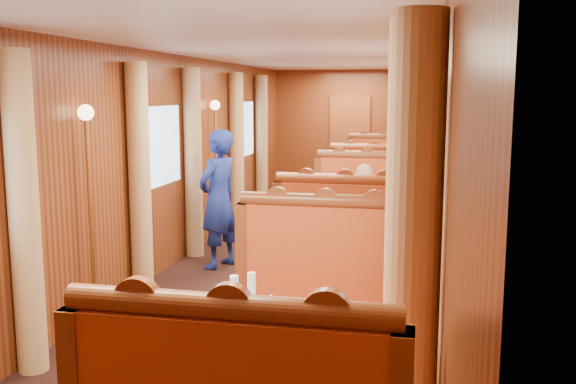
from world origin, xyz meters
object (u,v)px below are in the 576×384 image
(teapot_left, at_px, (261,324))
(teapot_back, at_px, (272,316))
(table_mid, at_px, (357,249))
(banquette_far_aft, at_px, (382,186))
(banquette_mid_aft, at_px, (365,226))
(banquette_far_fwd, at_px, (374,206))
(rose_vase_far, at_px, (378,164))
(passenger, at_px, (364,203))
(teapot_right, at_px, (281,330))
(rose_vase_mid, at_px, (358,199))
(table_far, at_px, (378,198))
(fruit_plate, at_px, (348,343))
(steward, at_px, (218,199))
(tea_tray, at_px, (279,332))
(banquette_near_aft, at_px, (321,325))
(banquette_mid_fwd, at_px, (346,270))

(teapot_left, xyz_separation_m, teapot_back, (0.03, 0.13, -0.00))
(table_mid, relative_size, banquette_far_aft, 0.78)
(banquette_mid_aft, distance_m, banquette_far_fwd, 1.47)
(rose_vase_far, distance_m, passenger, 2.75)
(table_mid, height_order, passenger, passenger)
(rose_vase_far, bearing_deg, passenger, -89.51)
(banquette_mid_aft, distance_m, teapot_back, 4.48)
(rose_vase_far, xyz_separation_m, passenger, (0.02, -2.74, -0.19))
(rose_vase_far, bearing_deg, teapot_right, -90.10)
(teapot_left, relative_size, rose_vase_mid, 0.47)
(teapot_left, height_order, passenger, passenger)
(table_far, xyz_separation_m, fruit_plate, (0.31, -7.12, 0.39))
(passenger, bearing_deg, rose_vase_far, 90.49)
(banquette_mid_aft, relative_size, passenger, 1.76)
(table_mid, height_order, banquette_mid_aft, banquette_mid_aft)
(steward, bearing_deg, table_mid, 101.32)
(table_far, relative_size, teapot_right, 6.39)
(tea_tray, relative_size, rose_vase_far, 0.94)
(rose_vase_mid, xyz_separation_m, rose_vase_far, (-0.03, 3.57, 0.00))
(table_mid, bearing_deg, teapot_right, -90.57)
(banquette_near_aft, xyz_separation_m, banquette_mid_aft, (0.00, 3.50, 0.00))
(banquette_mid_fwd, bearing_deg, fruit_plate, -83.22)
(fruit_plate, bearing_deg, teapot_back, 158.05)
(banquette_far_fwd, height_order, passenger, banquette_far_fwd)
(banquette_near_aft, xyz_separation_m, table_far, (0.00, 5.99, -0.05))
(table_mid, relative_size, banquette_far_fwd, 0.78)
(tea_tray, bearing_deg, rose_vase_mid, 88.63)
(table_mid, bearing_deg, passenger, 90.00)
(banquette_near_aft, distance_m, table_far, 5.99)
(banquette_far_aft, bearing_deg, rose_vase_mid, -89.91)
(teapot_right, xyz_separation_m, rose_vase_far, (0.01, 7.18, 0.11))
(banquette_mid_aft, relative_size, banquette_far_fwd, 1.00)
(banquette_mid_fwd, height_order, teapot_left, banquette_mid_fwd)
(banquette_near_aft, bearing_deg, banquette_mid_aft, 90.00)
(banquette_mid_fwd, distance_m, banquette_far_fwd, 3.50)
(table_far, xyz_separation_m, rose_vase_far, (-0.02, 0.04, 0.55))
(rose_vase_far, bearing_deg, banquette_far_aft, 88.62)
(banquette_mid_aft, bearing_deg, tea_tray, -90.96)
(banquette_mid_fwd, xyz_separation_m, fruit_plate, (0.31, -2.61, 0.35))
(banquette_far_aft, distance_m, teapot_left, 8.10)
(tea_tray, distance_m, passenger, 4.31)
(rose_vase_mid, distance_m, steward, 1.70)
(banquette_near_aft, bearing_deg, table_far, 90.00)
(banquette_far_aft, bearing_deg, steward, -111.51)
(banquette_near_aft, relative_size, banquette_mid_fwd, 1.00)
(banquette_far_fwd, relative_size, tea_tray, 3.94)
(banquette_far_fwd, distance_m, rose_vase_far, 1.17)
(fruit_plate, relative_size, rose_vase_mid, 0.66)
(banquette_mid_aft, relative_size, teapot_right, 8.15)
(banquette_mid_fwd, relative_size, banquette_far_fwd, 1.00)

